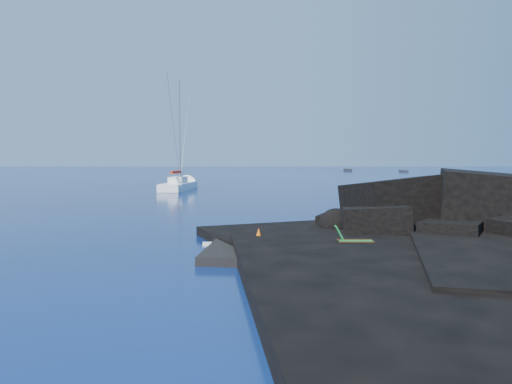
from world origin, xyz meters
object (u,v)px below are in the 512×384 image
marker_cone (259,235)px  sailboat (179,190)px  distant_boat_a (348,171)px  deck_chair (355,236)px  sunbather (299,243)px  distant_boat_b (404,172)px

marker_cone → sailboat: bearing=103.4°
distant_boat_a → deck_chair: bearing=-102.1°
sunbather → distant_boat_b: (39.42, 117.00, -0.50)m
sunbather → distant_boat_b: sunbather is taller
deck_chair → distant_boat_b: bearing=72.8°
marker_cone → distant_boat_b: marker_cone is taller
deck_chair → sunbather: size_ratio=0.94×
sunbather → marker_cone: bearing=131.4°
sunbather → distant_boat_a: bearing=64.9°
sunbather → distant_boat_b: 123.46m
distant_boat_a → marker_cone: bearing=-104.0°
sailboat → sunbather: (11.36, -41.62, 0.50)m
distant_boat_a → distant_boat_b: size_ratio=1.22×
marker_cone → distant_boat_a: size_ratio=0.12×
sailboat → distant_boat_a: sailboat is taller
deck_chair → marker_cone: size_ratio=2.40×
sailboat → deck_chair: sailboat is taller
sailboat → deck_chair: 44.23m
distant_boat_a → distant_boat_b: distant_boat_a is taller
deck_chair → distant_boat_a: size_ratio=0.30×
sailboat → distant_boat_b: sailboat is taller
marker_cone → deck_chair: bearing=-22.3°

